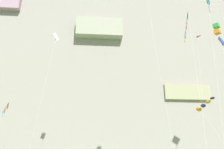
# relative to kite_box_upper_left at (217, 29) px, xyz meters

# --- Properties ---
(cliff_face) EXTENTS (180.00, 31.51, 74.73)m
(cliff_face) POSITION_rel_kite_box_upper_left_xyz_m (-15.05, 52.12, 17.40)
(cliff_face) COLOR gray
(cliff_face) RESTS_ON ground
(kite_box_upper_left) EXTENTS (2.68, 6.53, 20.78)m
(kite_box_upper_left) POSITION_rel_kite_box_upper_left_xyz_m (0.00, 0.00, 0.00)
(kite_box_upper_left) COLOR green
(kite_box_upper_left) RESTS_ON ground
(kite_banner_far_left) EXTENTS (2.21, 7.34, 20.55)m
(kite_banner_far_left) POSITION_rel_kite_box_upper_left_xyz_m (-3.98, 0.58, -0.28)
(kite_banner_far_left) COLOR black
(kite_banner_far_left) RESTS_ON ground
(kite_banner_mid_left) EXTENTS (2.69, 6.61, 9.46)m
(kite_banner_mid_left) POSITION_rel_kite_box_upper_left_xyz_m (-26.52, 2.35, -11.06)
(kite_banner_mid_left) COLOR black
(kite_banner_mid_left) RESTS_ON ground
(kite_diamond_low_right) EXTENTS (4.06, 5.32, 29.21)m
(kite_diamond_low_right) POSITION_rel_kite_box_upper_left_xyz_m (10.63, 16.72, 7.41)
(kite_diamond_low_right) COLOR navy
(kite_diamond_low_right) RESTS_ON ground
(kite_diamond_high_right) EXTENTS (3.11, 3.95, 28.93)m
(kite_diamond_high_right) POSITION_rel_kite_box_upper_left_xyz_m (-24.33, 17.57, 6.78)
(kite_diamond_high_right) COLOR white
(kite_diamond_high_right) RESTS_ON ground
(kite_delta_far_right) EXTENTS (2.95, 2.55, 26.19)m
(kite_delta_far_right) POSITION_rel_kite_box_upper_left_xyz_m (3.11, 12.59, 3.67)
(kite_delta_far_right) COLOR #CC3399
(kite_delta_far_right) RESTS_ON ground
(kite_windsock_low_left) EXTENTS (2.52, 6.52, 10.59)m
(kite_windsock_low_left) POSITION_rel_kite_box_upper_left_xyz_m (-2.49, 1.97, -9.96)
(kite_windsock_low_left) COLOR orange
(kite_windsock_low_left) RESTS_ON ground
(kite_diamond_high_left) EXTENTS (2.25, 2.12, 25.52)m
(kite_diamond_high_left) POSITION_rel_kite_box_upper_left_xyz_m (-0.75, -0.17, 3.37)
(kite_diamond_high_left) COLOR #38B2D1
(kite_diamond_high_left) RESTS_ON ground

